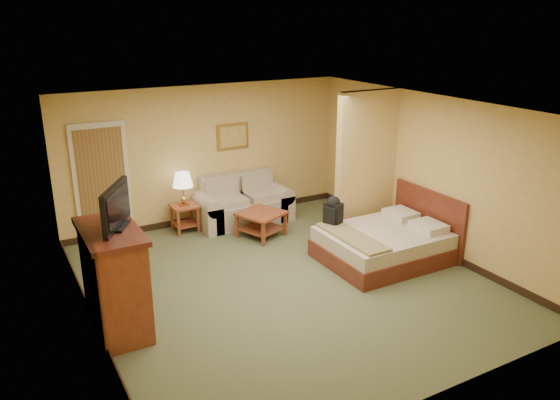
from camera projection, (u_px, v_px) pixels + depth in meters
floor at (285, 281)px, 8.17m from camera, size 6.00×6.00×0.00m
ceiling at (286, 108)px, 7.33m from camera, size 6.00×6.00×0.00m
back_wall at (207, 155)px, 10.24m from camera, size 5.50×0.02×2.60m
left_wall at (85, 235)px, 6.49m from camera, size 0.02×6.00×2.60m
right_wall at (430, 174)px, 9.02m from camera, size 0.02×6.00×2.60m
partition at (366, 165)px, 9.51m from camera, size 1.20×0.15×2.60m
door at (102, 184)px, 9.40m from camera, size 0.94×0.16×2.10m
baseboard at (209, 217)px, 10.63m from camera, size 5.50×0.02×0.12m
loveseat at (243, 207)px, 10.45m from camera, size 1.80×0.84×0.91m
side_table at (185, 214)px, 9.97m from camera, size 0.46×0.46×0.51m
table_lamp at (183, 181)px, 9.77m from camera, size 0.37×0.37×0.61m
coffee_table at (261, 219)px, 9.74m from camera, size 0.94×0.94×0.46m
wall_picture at (233, 136)px, 10.36m from camera, size 0.65×0.04×0.50m
dresser at (115, 279)px, 6.74m from camera, size 0.67×1.27×1.36m
tv at (116, 208)px, 6.49m from camera, size 0.50×0.77×0.53m
bed at (386, 243)px, 8.83m from camera, size 1.94×1.61×1.04m
backpack at (333, 210)px, 8.91m from camera, size 0.29×0.34×0.49m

